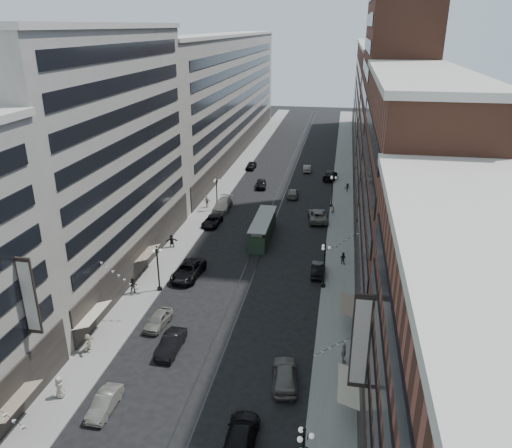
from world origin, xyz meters
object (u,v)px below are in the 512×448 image
Objects in this scene: pedestrian_2 at (133,286)px; pedestrian_5 at (172,241)px; car_2 at (188,271)px; lamppost_se_mid at (332,189)px; pedestrian_8 at (333,210)px; car_1 at (105,403)px; car_9 at (251,166)px; car_extra_0 at (293,193)px; pedestrian_6 at (207,202)px; pedestrian_7 at (343,258)px; lamppost_sw_mid at (217,193)px; streetcar at (263,229)px; car_7 at (212,221)px; pedestrian_extra_0 at (88,343)px; pedestrian_1 at (59,387)px; pedestrian_4 at (344,354)px; car_10 at (318,269)px; car_extra_1 at (158,320)px; car_14 at (307,168)px; car_13 at (261,184)px; pedestrian_9 at (347,188)px; lamppost_se_far at (324,264)px; car_11 at (318,215)px; car_12 at (330,175)px; car_6 at (241,435)px; car_5 at (171,344)px; car_8 at (223,205)px; car_4 at (285,375)px.

pedestrian_2 is 12.91m from pedestrian_5.
pedestrian_2 is at bearing -128.96° from car_2.
lamppost_se_mid is 3.56× the size of pedestrian_8.
car_9 reaches higher than car_1.
car_2 is 33.69m from car_extra_0.
pedestrian_6 reaches higher than pedestrian_7.
lamppost_sw_mid reaches higher than streetcar.
lamppost_se_mid is at bearing -160.11° from pedestrian_6.
car_7 is at bearing -147.16° from lamppost_se_mid.
pedestrian_extra_0 is (-13.88, -48.41, 0.36)m from car_extra_0.
pedestrian_8 is at bearing -98.30° from pedestrian_1.
pedestrian_4 reaches higher than car_1.
pedestrian_7 is (-0.32, 20.21, -0.17)m from pedestrian_4.
car_10 is (15.20, 26.09, 0.06)m from car_1.
car_extra_1 is at bearing 75.18° from car_extra_0.
car_9 is 59.89m from car_extra_1.
car_14 is (11.81, 32.49, 0.01)m from car_7.
car_13 is 2.36× the size of pedestrian_6.
car_7 is 1.16× the size of car_14.
pedestrian_9 is at bearing -101.30° from pedestrian_8.
pedestrian_4 is at bearing -79.85° from lamppost_se_far.
car_11 is 1.04× the size of car_12.
car_11 is 42.02m from pedestrian_extra_0.
pedestrian_5 is 1.11× the size of pedestrian_9.
car_6 is 61.09m from pedestrian_9.
car_6 is (11.48, -24.27, -0.06)m from car_2.
car_11 reaches higher than car_9.
pedestrian_extra_0 reaches higher than car_14.
car_8 is at bearing 97.39° from car_5.
pedestrian_6 is at bearing 103.82° from car_2.
car_6 is 3.44× the size of pedestrian_9.
car_12 is 1.22× the size of car_extra_0.
car_14 is (10.21, 72.01, 0.01)m from car_1.
car_4 is 11.32m from car_5.
streetcar is 6.27× the size of pedestrian_5.
lamppost_se_mid reaches higher than pedestrian_8.
streetcar is 1.86× the size of car_8.
car_2 is (-16.18, -0.15, -2.23)m from lamppost_se_far.
pedestrian_extra_0 is at bearing 77.29° from car_12.
car_9 is at bearing -70.97° from car_10.
pedestrian_9 is (20.15, 12.62, 0.08)m from car_8.
car_5 reaches higher than car_extra_1.
car_6 is (4.50, -37.35, -0.62)m from streetcar.
pedestrian_2 is at bearing 72.82° from pedestrian_4.
pedestrian_9 is (4.95, 53.54, 0.07)m from car_4.
pedestrian_4 is 20.22m from pedestrian_7.
car_extra_0 is (-1.14, -16.88, -0.00)m from car_14.
streetcar reaches higher than car_1.
lamppost_se_mid is 0.90× the size of car_11.
pedestrian_9 is at bearing -143.17° from pedestrian_6.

